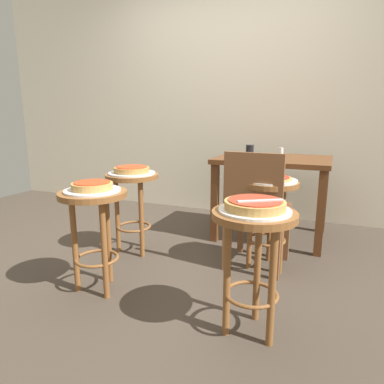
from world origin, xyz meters
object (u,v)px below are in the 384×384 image
(dining_table, at_px, (273,170))
(cup_near_edge, at_px, (250,152))
(stool_foreground, at_px, (253,243))
(serving_plate_middle, at_px, (92,190))
(pizza_leftside, at_px, (132,169))
(serving_plate_foreground, at_px, (255,210))
(pizza_rear, at_px, (269,178))
(pizza_middle, at_px, (92,186))
(pizza_server_knife, at_px, (261,201))
(serving_plate_rear, at_px, (269,180))
(stool_middle, at_px, (94,217))
(serving_plate_leftside, at_px, (132,173))
(pizza_foreground, at_px, (255,205))
(stool_rear, at_px, (268,203))
(stool_leftside, at_px, (133,194))
(wooden_chair, at_px, (256,206))
(condiment_shaker, at_px, (281,152))

(dining_table, relative_size, cup_near_edge, 8.01)
(dining_table, bearing_deg, stool_foreground, -83.65)
(serving_plate_middle, bearing_deg, pizza_leftside, 100.92)
(serving_plate_foreground, bearing_deg, pizza_rear, 95.35)
(pizza_middle, height_order, pizza_server_knife, pizza_server_knife)
(serving_plate_rear, distance_m, cup_near_edge, 0.56)
(stool_middle, height_order, pizza_server_knife, pizza_server_knife)
(stool_middle, height_order, pizza_leftside, pizza_leftside)
(serving_plate_leftside, relative_size, serving_plate_rear, 0.95)
(pizza_rear, bearing_deg, serving_plate_leftside, -173.81)
(pizza_foreground, height_order, serving_plate_leftside, pizza_foreground)
(serving_plate_rear, relative_size, pizza_rear, 1.24)
(pizza_middle, bearing_deg, stool_middle, 75.96)
(serving_plate_middle, distance_m, pizza_middle, 0.03)
(cup_near_edge, height_order, pizza_server_knife, cup_near_edge)
(cup_near_edge, bearing_deg, pizza_foreground, -75.56)
(stool_rear, bearing_deg, stool_leftside, -173.81)
(pizza_foreground, relative_size, cup_near_edge, 2.41)
(serving_plate_middle, distance_m, dining_table, 1.64)
(dining_table, xyz_separation_m, pizza_server_knife, (0.20, -1.51, 0.09))
(pizza_foreground, relative_size, pizza_leftside, 1.07)
(stool_foreground, height_order, pizza_rear, pizza_rear)
(pizza_leftside, bearing_deg, stool_middle, -79.08)
(stool_foreground, xyz_separation_m, wooden_chair, (-0.15, 0.76, -0.02))
(dining_table, bearing_deg, pizza_rear, -82.47)
(pizza_foreground, relative_size, pizza_middle, 1.20)
(pizza_middle, distance_m, dining_table, 1.65)
(pizza_foreground, xyz_separation_m, condiment_shaker, (-0.12, 1.56, 0.09))
(stool_middle, bearing_deg, dining_table, 59.77)
(serving_plate_leftside, height_order, stool_rear, serving_plate_leftside)
(pizza_leftside, height_order, condiment_shaker, condiment_shaker)
(stool_middle, bearing_deg, stool_foreground, -3.81)
(serving_plate_rear, height_order, cup_near_edge, cup_near_edge)
(serving_plate_middle, xyz_separation_m, pizza_rear, (0.92, 0.74, 0.02))
(pizza_leftside, xyz_separation_m, serving_plate_rear, (1.04, 0.11, -0.03))
(stool_middle, bearing_deg, condiment_shaker, 59.63)
(stool_middle, bearing_deg, pizza_server_knife, -4.81)
(serving_plate_foreground, bearing_deg, stool_middle, 176.19)
(pizza_foreground, bearing_deg, stool_rear, 95.35)
(pizza_middle, bearing_deg, wooden_chair, 39.42)
(serving_plate_middle, height_order, pizza_server_knife, pizza_server_knife)
(serving_plate_foreground, distance_m, pizza_rear, 0.81)
(wooden_chair, height_order, pizza_server_knife, wooden_chair)
(pizza_server_knife, bearing_deg, cup_near_edge, 72.93)
(stool_foreground, bearing_deg, serving_plate_foreground, 0.00)
(dining_table, bearing_deg, serving_plate_foreground, -83.65)
(stool_foreground, height_order, serving_plate_rear, serving_plate_rear)
(stool_middle, relative_size, cup_near_edge, 5.35)
(condiment_shaker, distance_m, pizza_server_knife, 1.59)
(serving_plate_rear, bearing_deg, pizza_foreground, -84.65)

